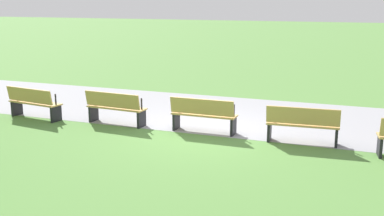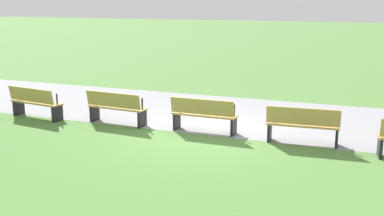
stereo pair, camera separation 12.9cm
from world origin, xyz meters
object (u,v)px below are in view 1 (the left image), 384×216
Objects in this scene: bench_5 at (203,114)px; bench_6 at (303,124)px; bench_3 at (33,102)px; bench_4 at (115,107)px.

bench_6 is (2.43, -0.09, 0.00)m from bench_5.
bench_6 is (7.27, 0.26, 0.00)m from bench_3.
bench_4 and bench_6 have the same top height.
bench_5 is at bearing 173.87° from bench_6.
bench_5 is at bearing 6.13° from bench_4.
bench_5 is 0.98× the size of bench_6.
bench_3 and bench_6 have the same top height.
bench_4 is 4.85m from bench_6.
bench_3 is at bearing -175.92° from bench_5.
bench_3 is at bearing -169.79° from bench_4.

